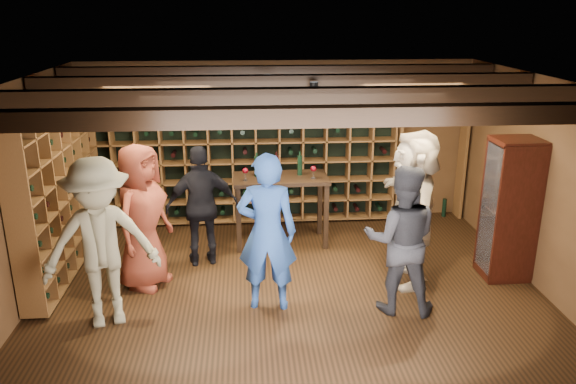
{
  "coord_description": "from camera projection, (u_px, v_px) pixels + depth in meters",
  "views": [
    {
      "loc": [
        -0.49,
        -6.05,
        3.26
      ],
      "look_at": [
        -0.01,
        0.2,
        1.19
      ],
      "focal_mm": 35.0,
      "sensor_mm": 36.0,
      "label": 1
    }
  ],
  "objects": [
    {
      "name": "ground",
      "position": [
        290.0,
        290.0,
        6.78
      ],
      "size": [
        6.0,
        6.0,
        0.0
      ],
      "primitive_type": "plane",
      "color": "black",
      "rests_on": "ground"
    },
    {
      "name": "room_shell",
      "position": [
        290.0,
        88.0,
        6.07
      ],
      "size": [
        6.0,
        6.0,
        6.0
      ],
      "color": "brown",
      "rests_on": "ground"
    },
    {
      "name": "wine_rack_back",
      "position": [
        244.0,
        152.0,
        8.59
      ],
      "size": [
        4.65,
        0.3,
        2.2
      ],
      "color": "brown",
      "rests_on": "ground"
    },
    {
      "name": "wine_rack_left",
      "position": [
        59.0,
        184.0,
        7.0
      ],
      "size": [
        0.3,
        2.65,
        2.2
      ],
      "color": "brown",
      "rests_on": "ground"
    },
    {
      "name": "crate_shelf",
      "position": [
        434.0,
        122.0,
        8.66
      ],
      "size": [
        1.2,
        0.32,
        2.07
      ],
      "color": "brown",
      "rests_on": "ground"
    },
    {
      "name": "display_cabinet",
      "position": [
        509.0,
        212.0,
        6.9
      ],
      "size": [
        0.55,
        0.5,
        1.75
      ],
      "color": "#35110A",
      "rests_on": "ground"
    },
    {
      "name": "man_blue_shirt",
      "position": [
        267.0,
        232.0,
        6.15
      ],
      "size": [
        0.7,
        0.5,
        1.81
      ],
      "primitive_type": "imported",
      "rotation": [
        0.0,
        0.0,
        3.04
      ],
      "color": "navy",
      "rests_on": "ground"
    },
    {
      "name": "man_grey_suit",
      "position": [
        401.0,
        240.0,
        6.11
      ],
      "size": [
        0.93,
        0.79,
        1.69
      ],
      "primitive_type": "imported",
      "rotation": [
        0.0,
        0.0,
        2.93
      ],
      "color": "black",
      "rests_on": "ground"
    },
    {
      "name": "guest_red_floral",
      "position": [
        142.0,
        217.0,
        6.66
      ],
      "size": [
        0.88,
        1.03,
        1.77
      ],
      "primitive_type": "imported",
      "rotation": [
        0.0,
        0.0,
        1.13
      ],
      "color": "maroon",
      "rests_on": "ground"
    },
    {
      "name": "guest_woman_black",
      "position": [
        202.0,
        206.0,
        7.26
      ],
      "size": [
        0.99,
        0.55,
        1.6
      ],
      "primitive_type": "imported",
      "rotation": [
        0.0,
        0.0,
        3.32
      ],
      "color": "black",
      "rests_on": "ground"
    },
    {
      "name": "guest_khaki",
      "position": [
        101.0,
        244.0,
        5.82
      ],
      "size": [
        1.34,
        0.99,
        1.84
      ],
      "primitive_type": "imported",
      "rotation": [
        0.0,
        0.0,
        0.29
      ],
      "color": "#7B7255",
      "rests_on": "ground"
    },
    {
      "name": "guest_beige",
      "position": [
        413.0,
        208.0,
        6.75
      ],
      "size": [
        0.81,
        1.84,
        1.92
      ],
      "primitive_type": "imported",
      "rotation": [
        0.0,
        0.0,
        4.57
      ],
      "color": "#C0AC8D",
      "rests_on": "ground"
    },
    {
      "name": "tasting_table",
      "position": [
        281.0,
        185.0,
        7.89
      ],
      "size": [
        1.34,
        0.7,
        1.28
      ],
      "rotation": [
        0.0,
        0.0,
        0.03
      ],
      "color": "black",
      "rests_on": "ground"
    }
  ]
}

